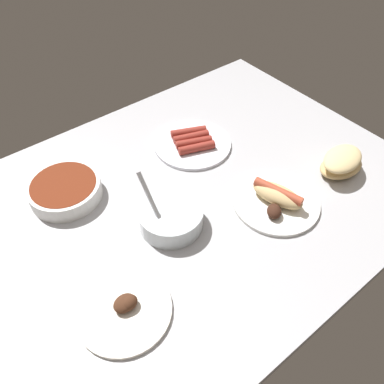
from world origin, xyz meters
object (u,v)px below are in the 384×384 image
Objects in this scene: bowl_chili at (65,189)px; plate_sausages at (193,143)px; bowl_coleslaw at (171,216)px; plate_hotdog_assembled at (277,199)px; bread_stack at (342,163)px; plate_grilled_meat at (124,309)px.

bowl_chili reaches higher than plate_sausages.
bowl_coleslaw is at bearing 123.15° from bowl_chili.
bread_stack is at bearing 173.24° from plate_hotdog_assembled.
plate_hotdog_assembled reaches higher than bowl_chili.
plate_sausages is 42.65cm from bread_stack.
plate_grilled_meat is (44.02, 33.02, -0.21)cm from plate_sausages.
bread_stack is 22.84cm from plate_hotdog_assembled.
plate_sausages is 1.47× the size of bread_stack.
bread_stack is (-47.84, 14.09, 0.64)cm from bowl_coleslaw.
bowl_chili reaches higher than plate_grilled_meat.
plate_hotdog_assembled is (-2.32, 31.83, 0.84)cm from plate_sausages.
plate_grilled_meat is at bearing 82.32° from bowl_chili.
bread_stack is at bearing 163.59° from bowl_coleslaw.
bowl_chili is 37.62cm from plate_grilled_meat.
bowl_coleslaw reaches higher than plate_hotdog_assembled.
bread_stack is (-63.93, 38.74, 1.09)cm from bowl_chili.
bowl_coleslaw is 24.69cm from plate_grilled_meat.
plate_hotdog_assembled is at bearing 94.17° from plate_sausages.
plate_sausages is 1.03× the size of plate_hotdog_assembled.
plate_sausages is at bearing -54.15° from bread_stack.
plate_sausages is (-22.90, -20.41, -1.93)cm from bowl_coleslaw.
bowl_coleslaw is 0.85× the size of bowl_chili.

